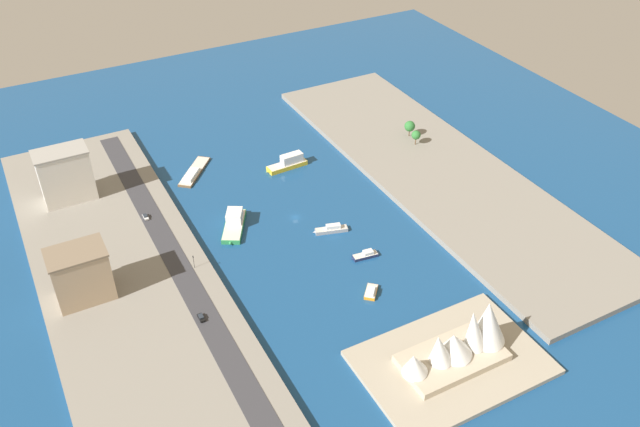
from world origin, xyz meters
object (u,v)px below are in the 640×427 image
(water_taxi_orange, at_px, (371,292))
(ferry_yellow_fast, at_px, (289,162))
(ferry_green_doubledeck, at_px, (234,222))
(barge_flat_brown, at_px, (193,172))
(hotel_broad_white, at_px, (65,175))
(opera_landmark, at_px, (463,340))
(yacht_sleek_gray, at_px, (331,229))
(traffic_light_waterfront, at_px, (193,260))
(suv_black, at_px, (201,317))
(van_white, at_px, (145,217))
(apartment_midrise_tan, at_px, (81,274))
(patrol_launch_navy, at_px, (366,255))

(water_taxi_orange, bearing_deg, ferry_yellow_fast, -97.06)
(ferry_green_doubledeck, distance_m, barge_flat_brown, 53.47)
(ferry_yellow_fast, xyz_separation_m, ferry_green_doubledeck, (46.03, 35.98, -0.28))
(water_taxi_orange, bearing_deg, hotel_broad_white, -52.53)
(water_taxi_orange, height_order, opera_landmark, opera_landmark)
(ferry_green_doubledeck, height_order, barge_flat_brown, ferry_green_doubledeck)
(ferry_yellow_fast, distance_m, water_taxi_orange, 106.99)
(yacht_sleek_gray, height_order, barge_flat_brown, yacht_sleek_gray)
(ferry_green_doubledeck, relative_size, opera_landmark, 0.58)
(yacht_sleek_gray, height_order, traffic_light_waterfront, traffic_light_waterfront)
(suv_black, bearing_deg, yacht_sleek_gray, -158.67)
(barge_flat_brown, bearing_deg, ferry_yellow_fast, 159.95)
(yacht_sleek_gray, xyz_separation_m, hotel_broad_white, (102.85, -81.23, 15.02))
(water_taxi_orange, bearing_deg, van_white, -53.21)
(ferry_yellow_fast, bearing_deg, van_white, 9.55)
(water_taxi_orange, height_order, hotel_broad_white, hotel_broad_white)
(ferry_yellow_fast, relative_size, ferry_green_doubledeck, 0.91)
(yacht_sleek_gray, bearing_deg, apartment_midrise_tan, -2.98)
(apartment_midrise_tan, distance_m, hotel_broad_white, 75.94)
(ferry_yellow_fast, bearing_deg, hotel_broad_white, -10.44)
(patrol_launch_navy, bearing_deg, hotel_broad_white, -44.30)
(opera_landmark, bearing_deg, van_white, -60.35)
(patrol_launch_navy, height_order, traffic_light_waterfront, traffic_light_waterfront)
(ferry_green_doubledeck, distance_m, water_taxi_orange, 77.51)
(water_taxi_orange, relative_size, apartment_midrise_tan, 0.42)
(van_white, bearing_deg, water_taxi_orange, 126.79)
(ferry_yellow_fast, xyz_separation_m, water_taxi_orange, (13.15, 106.17, -1.63))
(patrol_launch_navy, xyz_separation_m, traffic_light_waterfront, (70.93, -25.50, 6.17))
(barge_flat_brown, height_order, patrol_launch_navy, patrol_launch_navy)
(patrol_launch_navy, distance_m, traffic_light_waterfront, 75.63)
(van_white, distance_m, traffic_light_waterfront, 46.11)
(ferry_green_doubledeck, height_order, opera_landmark, opera_landmark)
(ferry_yellow_fast, height_order, van_white, ferry_yellow_fast)
(patrol_launch_navy, distance_m, apartment_midrise_tan, 120.32)
(water_taxi_orange, distance_m, patrol_launch_navy, 24.04)
(hotel_broad_white, relative_size, suv_black, 5.64)
(patrol_launch_navy, bearing_deg, yacht_sleek_gray, -79.12)
(ferry_green_doubledeck, xyz_separation_m, van_white, (36.16, -22.15, 1.34))
(suv_black, xyz_separation_m, van_white, (0.54, -76.17, 0.00))
(patrol_launch_navy, xyz_separation_m, opera_landmark, (0.39, 68.29, 9.70))
(van_white, relative_size, traffic_light_waterfront, 0.76)
(yacht_sleek_gray, relative_size, apartment_midrise_tan, 0.72)
(ferry_green_doubledeck, relative_size, water_taxi_orange, 2.67)
(ferry_yellow_fast, relative_size, opera_landmark, 0.53)
(yacht_sleek_gray, xyz_separation_m, van_white, (74.96, -47.12, 2.49))
(ferry_green_doubledeck, distance_m, hotel_broad_white, 86.38)
(ferry_green_doubledeck, height_order, apartment_midrise_tan, apartment_midrise_tan)
(ferry_yellow_fast, distance_m, barge_flat_brown, 50.91)
(yacht_sleek_gray, bearing_deg, patrol_launch_navy, 100.88)
(hotel_broad_white, bearing_deg, traffic_light_waterfront, 114.68)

